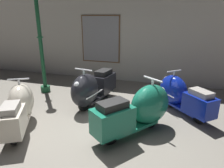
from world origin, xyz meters
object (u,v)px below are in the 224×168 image
object	(u,v)px
scooter_2	(140,110)
lamppost	(40,38)
scooter_0	(19,107)
scooter_1	(91,88)
scooter_3	(180,95)

from	to	relation	value
scooter_2	lamppost	world-z (taller)	lamppost
scooter_0	scooter_1	bearing A→B (deg)	-65.08
scooter_0	lamppost	bearing A→B (deg)	-8.39
scooter_0	scooter_3	size ratio (longest dim) A/B	1.09
scooter_3	scooter_1	bearing A→B (deg)	55.92
scooter_2	lamppost	distance (m)	3.71
scooter_2	scooter_1	bearing A→B (deg)	94.31
scooter_0	scooter_1	xyz separation A→B (m)	(1.03, 1.44, 0.04)
scooter_2	scooter_3	xyz separation A→B (m)	(0.77, 1.21, -0.05)
scooter_1	scooter_3	bearing A→B (deg)	107.66
scooter_3	lamppost	xyz separation A→B (m)	(-3.98, 0.25, 1.20)
scooter_0	lamppost	distance (m)	2.45
scooter_1	lamppost	size ratio (longest dim) A/B	0.57
scooter_1	lamppost	xyz separation A→B (m)	(-1.80, 0.56, 1.16)
scooter_1	scooter_3	size ratio (longest dim) A/B	1.20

